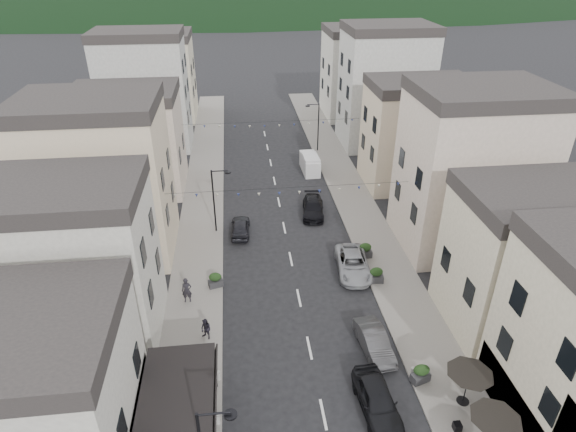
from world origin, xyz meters
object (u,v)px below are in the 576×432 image
at_px(parked_car_a, 377,399).
at_px(parked_car_c, 353,264).
at_px(parked_car_d, 313,208).
at_px(delivery_van, 310,163).
at_px(pedestrian_a, 187,290).
at_px(pedestrian_b, 206,329).
at_px(parked_car_e, 240,227).
at_px(parked_car_b, 374,342).

bearing_deg(parked_car_a, parked_car_c, 79.26).
height_order(parked_car_d, delivery_van, delivery_van).
height_order(pedestrian_a, pedestrian_b, pedestrian_a).
bearing_deg(parked_car_d, parked_car_a, -82.17).
relative_size(pedestrian_a, pedestrian_b, 1.27).
xyz_separation_m(parked_car_a, parked_car_e, (-6.90, 19.46, -0.11)).
bearing_deg(parked_car_e, pedestrian_b, 82.27).
bearing_deg(parked_car_a, parked_car_b, 73.11).
relative_size(parked_car_b, parked_car_e, 1.06).
relative_size(parked_car_c, parked_car_d, 1.11).
xyz_separation_m(pedestrian_a, pedestrian_b, (1.46, -3.89, -0.21)).
xyz_separation_m(parked_car_d, pedestrian_b, (-9.48, -15.72, 0.19)).
relative_size(parked_car_b, parked_car_c, 0.80).
distance_m(parked_car_a, parked_car_e, 20.64).
height_order(parked_car_d, parked_car_e, parked_car_d).
relative_size(parked_car_d, delivery_van, 1.11).
relative_size(parked_car_e, delivery_van, 0.93).
distance_m(parked_car_b, pedestrian_b, 10.71).
distance_m(parked_car_b, parked_car_c, 8.38).
xyz_separation_m(parked_car_d, delivery_van, (1.22, 9.80, 0.30)).
bearing_deg(delivery_van, parked_car_a, -93.97).
relative_size(parked_car_c, parked_car_e, 1.33).
bearing_deg(parked_car_e, delivery_van, -119.57).
distance_m(delivery_van, pedestrian_a, 24.81).
distance_m(parked_car_c, pedestrian_b, 12.72).
distance_m(parked_car_d, pedestrian_b, 18.36).
height_order(parked_car_e, pedestrian_b, pedestrian_b).
height_order(delivery_van, pedestrian_b, delivery_van).
bearing_deg(parked_car_a, parked_car_d, 86.56).
distance_m(parked_car_e, pedestrian_b, 13.20).
relative_size(parked_car_a, delivery_van, 1.08).
relative_size(parked_car_a, parked_car_b, 1.09).
height_order(parked_car_e, pedestrian_a, pedestrian_a).
relative_size(delivery_van, pedestrian_b, 2.81).
relative_size(parked_car_a, parked_car_e, 1.16).
bearing_deg(pedestrian_b, parked_car_c, 67.36).
relative_size(parked_car_a, parked_car_c, 0.87).
distance_m(parked_car_a, pedestrian_b, 11.47).
xyz_separation_m(parked_car_c, delivery_van, (-0.40, 19.30, 0.26)).
relative_size(parked_car_d, pedestrian_a, 2.46).
height_order(parked_car_d, pedestrian_a, pedestrian_a).
height_order(parked_car_d, pedestrian_b, pedestrian_b).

